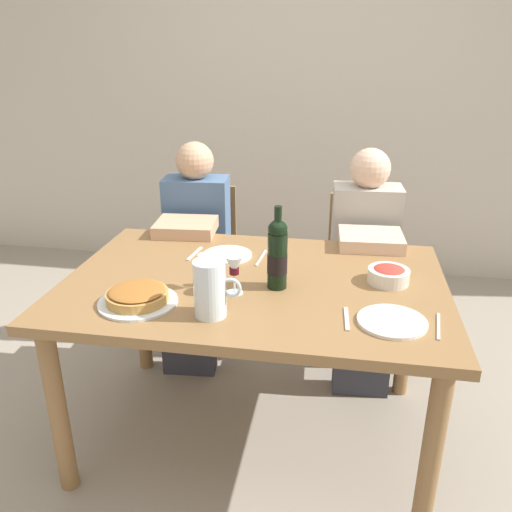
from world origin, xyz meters
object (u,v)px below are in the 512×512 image
wine_glass_right_diner (234,268)px  water_pitcher (210,292)px  salad_bowl (389,274)px  wine_glass_left_diner (206,264)px  chair_left (204,252)px  chair_right (360,264)px  dinner_plate_right_setting (228,255)px  diner_right (365,261)px  baked_tart (137,296)px  dining_table (254,301)px  dinner_plate_left_setting (392,321)px  diner_left (194,248)px  wine_bottle (277,254)px

wine_glass_right_diner → water_pitcher: bearing=-103.7°
salad_bowl → wine_glass_left_diner: 0.71m
chair_left → chair_right: size_ratio=1.00×
water_pitcher → dinner_plate_right_setting: bearing=96.6°
diner_right → wine_glass_left_diner: bearing=46.6°
baked_tart → chair_left: (-0.08, 1.16, -0.29)m
dining_table → dinner_plate_left_setting: dinner_plate_left_setting is taller
salad_bowl → diner_left: diner_left is taller
diner_left → salad_bowl: bearing=144.1°
chair_left → salad_bowl: bearing=135.4°
chair_right → wine_glass_right_diner: bearing=60.1°
dining_table → wine_bottle: wine_bottle is taller
wine_bottle → wine_glass_left_diner: 0.27m
baked_tart → chair_right: 1.43m
wine_bottle → wine_glass_right_diner: 0.17m
water_pitcher → salad_bowl: bearing=31.2°
chair_left → diner_right: 0.96m
wine_glass_right_diner → wine_bottle: bearing=27.9°
dining_table → diner_left: diner_left is taller
wine_bottle → chair_left: 1.16m
dining_table → wine_glass_right_diner: size_ratio=10.08×
chair_left → diner_left: (0.02, -0.24, 0.12)m
diner_right → salad_bowl: bearing=93.4°
dinner_plate_right_setting → wine_glass_left_diner: bearing=-90.8°
water_pitcher → diner_left: size_ratio=0.17×
dinner_plate_right_setting → chair_left: 0.77m
dining_table → dinner_plate_left_setting: 0.59m
water_pitcher → wine_glass_right_diner: water_pitcher is taller
salad_bowl → wine_bottle: bearing=-165.0°
wine_glass_right_diner → chair_right: wine_glass_right_diner is taller
wine_glass_right_diner → dinner_plate_right_setting: size_ratio=0.69×
chair_right → chair_left: bearing=-4.8°
salad_bowl → diner_right: size_ratio=0.14×
baked_tart → dinner_plate_right_setting: 0.54m
salad_bowl → wine_glass_left_diner: wine_glass_left_diner is taller
wine_bottle → wine_glass_left_diner: bearing=-167.6°
dinner_plate_left_setting → wine_glass_right_diner: bearing=166.9°
wine_glass_right_diner → chair_right: 1.17m
water_pitcher → chair_right: size_ratio=0.23×
wine_glass_left_diner → dinner_plate_left_setting: (0.68, -0.15, -0.09)m
wine_bottle → dinner_plate_left_setting: size_ratio=1.39×
wine_bottle → water_pitcher: size_ratio=1.62×
chair_left → chair_right: bearing=173.9°
dinner_plate_left_setting → diner_right: diner_right is taller
chair_right → dinner_plate_left_setting: bearing=90.4°
wine_glass_right_diner → chair_left: bearing=111.7°
water_pitcher → chair_right: (0.54, 1.17, -0.35)m
wine_bottle → wine_glass_left_diner: wine_bottle is taller
water_pitcher → wine_glass_left_diner: 0.21m
diner_left → dining_table: bearing=119.6°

